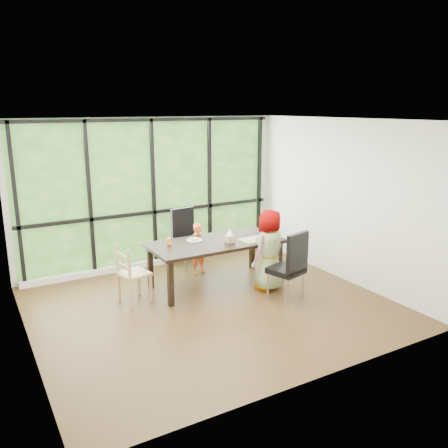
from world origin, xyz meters
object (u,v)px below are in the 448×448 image
Objects in this scene: chair_interior_leather at (286,265)px; child_older at (268,250)px; chair_window_leather at (188,239)px; orange_cup at (169,241)px; chair_end_beech at (134,273)px; child_toddler at (199,249)px; tissue_box at (230,239)px; dining_table at (216,263)px; plate_far at (194,240)px; plate_near at (256,239)px; green_cup at (270,234)px.

chair_interior_leather is 0.82× the size of child_older.
orange_cup is at bearing -137.71° from chair_window_leather.
chair_end_beech is 0.98× the size of child_toddler.
chair_window_leather is 8.22× the size of tissue_box.
dining_table is at bearing -15.22° from orange_cup.
child_toddler reaches higher than chair_end_beech.
child_older is at bearing -40.15° from plate_far.
child_toddler is at bearing -94.86° from chair_window_leather.
plate_near is at bearing -71.06° from child_toddler.
tissue_box is at bearing -94.10° from child_toddler.
plate_near is at bearing -21.60° from dining_table.
chair_end_beech is at bearing 173.36° from green_cup.
tissue_box is (-0.47, 0.42, 0.15)m from child_older.
plate_near is 1.69× the size of tissue_box.
chair_window_leather reaches higher than child_toddler.
chair_end_beech is (-1.38, -1.01, -0.09)m from chair_window_leather.
chair_window_leather is 1.72m from child_older.
orange_cup is at bearing -179.15° from plate_far.
tissue_box is at bearing -77.17° from chair_interior_leather.
child_older reaches higher than tissue_box.
chair_end_beech reaches higher than orange_cup.
child_toddler reaches higher than orange_cup.
chair_window_leather is at bearing 90.58° from dining_table.
child_older is (0.65, -1.59, 0.12)m from chair_window_leather.
tissue_box reaches higher than plate_near.
child_older is 0.34m from plate_near.
tissue_box reaches higher than dining_table.
chair_end_beech is 7.86× the size of green_cup.
plate_far is 2.29× the size of orange_cup.
chair_window_leather is at bearing 98.92° from tissue_box.
child_toddler is at bearing 135.50° from green_cup.
plate_near is (0.63, -1.26, 0.22)m from chair_window_leather.
chair_interior_leather is 9.43× the size of green_cup.
chair_end_beech is 0.68× the size of child_older.
chair_window_leather is at bearing -88.02° from chair_interior_leather.
chair_interior_leather reaches higher than chair_end_beech.
child_toddler is 0.91m from orange_cup.
dining_table is 2.36× the size of child_toddler.
child_toddler is 6.99× the size of tissue_box.
child_toddler reaches higher than green_cup.
dining_table is 1.65× the size of child_older.
chair_interior_leather is 1.18× the size of child_toddler.
plate_far is at bearing 144.18° from dining_table.
plate_far is (-0.27, -0.81, 0.22)m from chair_window_leather.
plate_near is 0.46m from tissue_box.
tissue_box is (0.17, -0.16, 0.43)m from dining_table.
chair_window_leather reaches higher than dining_table.
dining_table is 0.90m from child_older.
green_cup is (0.89, -0.26, 0.43)m from dining_table.
plate_near is 1.94× the size of green_cup.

